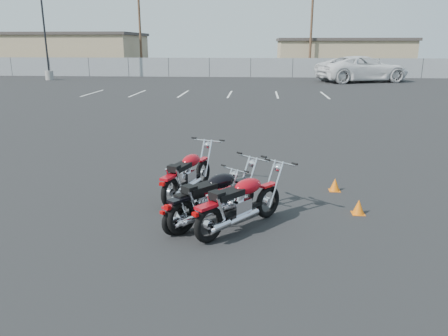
# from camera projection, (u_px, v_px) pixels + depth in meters

# --- Properties ---
(ground) EXTENTS (120.00, 120.00, 0.00)m
(ground) POSITION_uv_depth(u_px,v_px,m) (211.00, 208.00, 8.61)
(ground) COLOR black
(ground) RESTS_ON ground
(motorcycle_front_red) EXTENTS (1.12, 2.11, 1.04)m
(motorcycle_front_red) POSITION_uv_depth(u_px,v_px,m) (188.00, 174.00, 9.17)
(motorcycle_front_red) COLOR black
(motorcycle_front_red) RESTS_ON ground
(motorcycle_second_black) EXTENTS (1.74, 1.90, 1.07)m
(motorcycle_second_black) POSITION_uv_depth(u_px,v_px,m) (214.00, 197.00, 7.78)
(motorcycle_second_black) COLOR black
(motorcycle_second_black) RESTS_ON ground
(motorcycle_third_red) EXTENTS (1.73, 1.92, 1.07)m
(motorcycle_third_red) POSITION_uv_depth(u_px,v_px,m) (240.00, 203.00, 7.48)
(motorcycle_third_red) COLOR black
(motorcycle_third_red) RESTS_ON ground
(motorcycle_rear_red) EXTENTS (1.43, 1.59, 0.88)m
(motorcycle_rear_red) POSITION_uv_depth(u_px,v_px,m) (201.00, 203.00, 7.70)
(motorcycle_rear_red) COLOR black
(motorcycle_rear_red) RESTS_ON ground
(training_cone_near) EXTENTS (0.24, 0.24, 0.28)m
(training_cone_near) POSITION_uv_depth(u_px,v_px,m) (335.00, 185.00, 9.57)
(training_cone_near) COLOR orange
(training_cone_near) RESTS_ON ground
(training_cone_far) EXTENTS (0.24, 0.24, 0.28)m
(training_cone_far) POSITION_uv_depth(u_px,v_px,m) (359.00, 207.00, 8.27)
(training_cone_far) COLOR orange
(training_cone_far) RESTS_ON ground
(light_pole_west) EXTENTS (0.80, 0.70, 10.29)m
(light_pole_west) POSITION_uv_depth(u_px,v_px,m) (46.00, 49.00, 38.17)
(light_pole_west) COLOR gray
(light_pole_west) RESTS_ON ground
(chainlink_fence) EXTENTS (80.06, 0.06, 1.80)m
(chainlink_fence) POSITION_uv_depth(u_px,v_px,m) (251.00, 68.00, 41.90)
(chainlink_fence) COLOR gray
(chainlink_fence) RESTS_ON ground
(tan_building_west) EXTENTS (18.40, 10.40, 4.30)m
(tan_building_west) POSITION_uv_depth(u_px,v_px,m) (60.00, 52.00, 49.97)
(tan_building_west) COLOR tan
(tan_building_west) RESTS_ON ground
(tan_building_east) EXTENTS (14.40, 9.40, 3.70)m
(tan_building_east) POSITION_uv_depth(u_px,v_px,m) (341.00, 55.00, 49.49)
(tan_building_east) COLOR tan
(tan_building_east) RESTS_ON ground
(utility_pole_b) EXTENTS (1.80, 0.24, 9.00)m
(utility_pole_b) POSITION_uv_depth(u_px,v_px,m) (140.00, 28.00, 46.59)
(utility_pole_b) COLOR #473021
(utility_pole_b) RESTS_ON ground
(utility_pole_c) EXTENTS (1.80, 0.24, 9.00)m
(utility_pole_c) POSITION_uv_depth(u_px,v_px,m) (311.00, 28.00, 44.24)
(utility_pole_c) COLOR #473021
(utility_pole_c) RESTS_ON ground
(parking_line_stripes) EXTENTS (15.12, 4.00, 0.01)m
(parking_line_stripes) POSITION_uv_depth(u_px,v_px,m) (206.00, 94.00, 27.97)
(parking_line_stripes) COLOR silver
(parking_line_stripes) RESTS_ON ground
(white_van) EXTENTS (6.22, 9.55, 3.37)m
(white_van) POSITION_uv_depth(u_px,v_px,m) (363.00, 61.00, 36.53)
(white_van) COLOR white
(white_van) RESTS_ON ground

